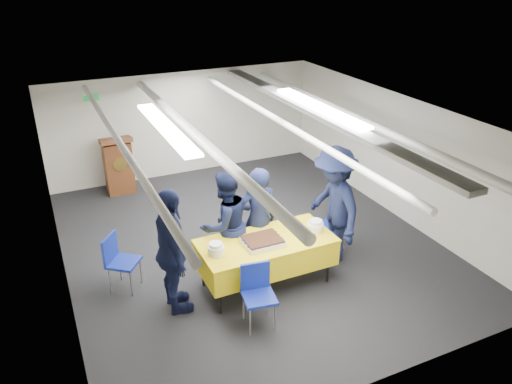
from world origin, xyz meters
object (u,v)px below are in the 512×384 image
serving_table (266,252)px  sailor_d (334,206)px  podium (118,164)px  sheet_cake (262,241)px  sailor_b (225,225)px  sailor_c (172,252)px  chair_near (257,289)px  chair_right (335,219)px  chair_left (118,257)px  sailor_a (258,219)px

serving_table → sailor_d: sailor_d is taller
podium → sheet_cake: bearing=-73.9°
sheet_cake → sailor_b: bearing=119.5°
sailor_c → sailor_d: (2.67, 0.18, 0.05)m
chair_near → chair_right: (1.99, 1.20, 0.00)m
serving_table → sailor_b: (-0.43, 0.53, 0.30)m
chair_near → sailor_b: sailor_b is taller
podium → chair_near: (0.87, -4.98, -0.08)m
podium → serving_table: bearing=-72.5°
sailor_c → sailor_b: bearing=-59.6°
podium → chair_left: 3.49m
chair_near → chair_left: size_ratio=1.00×
chair_near → chair_right: same height
chair_right → chair_left: (-3.53, 0.36, 0.00)m
serving_table → sheet_cake: 0.28m
sheet_cake → chair_near: 0.80m
chair_right → sailor_b: sailor_b is taller
sailor_a → sailor_b: size_ratio=0.99×
chair_near → sailor_a: sailor_a is taller
sheet_cake → podium: bearing=106.1°
chair_near → sailor_c: 1.24m
chair_right → sailor_a: size_ratio=0.51×
chair_near → sailor_a: bearing=64.6°
chair_left → sailor_c: (0.61, -0.83, 0.39)m
chair_left → serving_table: bearing=-22.7°
sailor_d → chair_right: bearing=144.0°
sheet_cake → sailor_c: (-1.30, 0.08, 0.11)m
podium → chair_right: podium is taller
sailor_a → chair_near: bearing=73.0°
chair_left → sailor_a: bearing=-8.7°
chair_near → chair_left: (-1.54, 1.55, 0.00)m
serving_table → sailor_c: (-1.40, 0.01, 0.36)m
sailor_b → podium: bearing=-91.1°
serving_table → sailor_d: size_ratio=1.02×
sailor_c → chair_left: bearing=38.6°
podium → sailor_a: 4.03m
chair_near → podium: bearing=99.9°
chair_near → chair_right: bearing=31.0°
chair_left → sailor_d: bearing=-11.1°
sailor_b → sailor_a: bearing=163.6°
sailor_a → sailor_b: 0.54m
sailor_b → sailor_d: size_ratio=0.89×
chair_right → chair_left: 3.55m
sailor_a → sailor_c: 1.59m
sailor_a → sailor_d: (1.17, -0.32, 0.12)m
chair_left → sailor_a: sailor_a is taller
serving_table → sailor_c: bearing=179.5°
sheet_cake → sailor_b: size_ratio=0.33×
podium → sailor_c: (-0.06, -4.25, 0.31)m
chair_right → sailor_c: 2.98m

